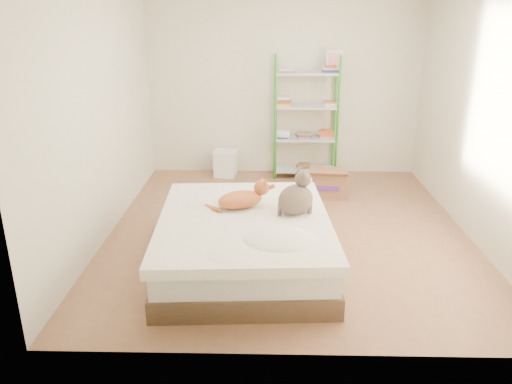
{
  "coord_description": "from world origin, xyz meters",
  "views": [
    {
      "loc": [
        -0.23,
        -4.96,
        2.24
      ],
      "look_at": [
        -0.33,
        -0.52,
        0.62
      ],
      "focal_mm": 35.0,
      "sensor_mm": 36.0,
      "label": 1
    }
  ],
  "objects_px": {
    "bed": "(244,242)",
    "shelf_unit": "(306,118)",
    "cardboard_box": "(328,183)",
    "grey_cat": "(296,193)",
    "white_bin": "(225,163)",
    "orange_cat": "(240,197)"
  },
  "relations": [
    {
      "from": "bed",
      "to": "shelf_unit",
      "type": "relative_size",
      "value": 1.14
    },
    {
      "from": "bed",
      "to": "cardboard_box",
      "type": "relative_size",
      "value": 3.92
    },
    {
      "from": "bed",
      "to": "grey_cat",
      "type": "relative_size",
      "value": 4.92
    },
    {
      "from": "shelf_unit",
      "to": "grey_cat",
      "type": "bearing_deg",
      "value": -96.01
    },
    {
      "from": "bed",
      "to": "grey_cat",
      "type": "xyz_separation_m",
      "value": [
        0.46,
        0.09,
        0.45
      ]
    },
    {
      "from": "shelf_unit",
      "to": "white_bin",
      "type": "height_order",
      "value": "shelf_unit"
    },
    {
      "from": "bed",
      "to": "white_bin",
      "type": "distance_m",
      "value": 2.7
    },
    {
      "from": "grey_cat",
      "to": "shelf_unit",
      "type": "bearing_deg",
      "value": -34.21
    },
    {
      "from": "orange_cat",
      "to": "shelf_unit",
      "type": "relative_size",
      "value": 0.29
    },
    {
      "from": "grey_cat",
      "to": "cardboard_box",
      "type": "bearing_deg",
      "value": -44.1
    },
    {
      "from": "bed",
      "to": "shelf_unit",
      "type": "height_order",
      "value": "shelf_unit"
    },
    {
      "from": "shelf_unit",
      "to": "white_bin",
      "type": "xyz_separation_m",
      "value": [
        -1.13,
        -0.03,
        -0.66
      ]
    },
    {
      "from": "shelf_unit",
      "to": "cardboard_box",
      "type": "relative_size",
      "value": 3.43
    },
    {
      "from": "orange_cat",
      "to": "bed",
      "type": "bearing_deg",
      "value": -101.71
    },
    {
      "from": "shelf_unit",
      "to": "white_bin",
      "type": "distance_m",
      "value": 1.31
    },
    {
      "from": "cardboard_box",
      "to": "grey_cat",
      "type": "bearing_deg",
      "value": -100.01
    },
    {
      "from": "shelf_unit",
      "to": "cardboard_box",
      "type": "height_order",
      "value": "shelf_unit"
    },
    {
      "from": "bed",
      "to": "orange_cat",
      "type": "bearing_deg",
      "value": 98.55
    },
    {
      "from": "bed",
      "to": "white_bin",
      "type": "bearing_deg",
      "value": 95.22
    },
    {
      "from": "grey_cat",
      "to": "shelf_unit",
      "type": "height_order",
      "value": "shelf_unit"
    },
    {
      "from": "shelf_unit",
      "to": "orange_cat",
      "type": "bearing_deg",
      "value": -107.67
    },
    {
      "from": "grey_cat",
      "to": "white_bin",
      "type": "xyz_separation_m",
      "value": [
        -0.86,
        2.58,
        -0.5
      ]
    }
  ]
}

